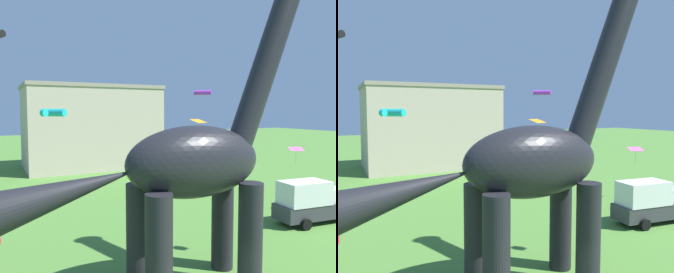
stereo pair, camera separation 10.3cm
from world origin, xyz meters
TOP-DOWN VIEW (x-y plane):
  - dinosaur_sculpture at (-0.29, 3.63)m, footprint 15.87×3.36m
  - parked_box_truck at (12.44, 7.76)m, footprint 5.80×2.70m
  - kite_high_right at (17.16, 13.54)m, footprint 1.60×1.42m
  - kite_far_right at (9.92, 19.49)m, footprint 1.92×1.69m
  - kite_high_left at (14.47, 25.67)m, footprint 2.14×2.17m
  - kite_mid_center at (-4.20, 19.52)m, footprint 2.37×2.33m
  - background_building_block at (4.64, 41.45)m, footprint 19.02×12.44m

SIDE VIEW (x-z plane):
  - parked_box_truck at x=12.44m, z-range 0.05..3.25m
  - kite_high_right at x=17.16m, z-range 3.90..5.57m
  - dinosaur_sculpture at x=-0.29m, z-range -2.30..14.29m
  - background_building_block at x=4.64m, z-range 0.01..12.08m
  - kite_far_right at x=9.92m, z-range 7.17..7.53m
  - kite_mid_center at x=-4.20m, z-range 7.88..8.54m
  - kite_high_left at x=14.47m, z-range 10.27..10.89m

